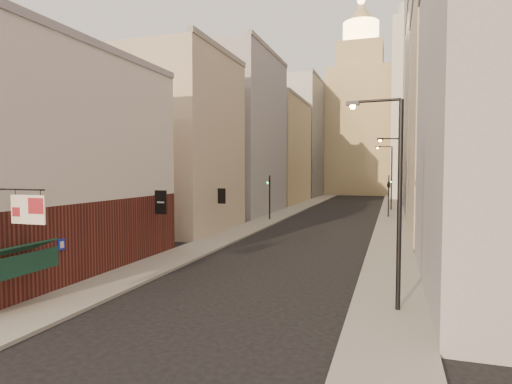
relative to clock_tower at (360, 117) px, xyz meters
name	(u,v)px	position (x,y,z in m)	size (l,w,h in m)	color
ground	(132,380)	(1.00, -92.00, -17.63)	(360.00, 360.00, 0.00)	black
sidewalk_left	(304,206)	(-5.50, -37.00, -17.56)	(3.00, 140.00, 0.15)	gray
sidewalk_right	(392,208)	(7.50, -37.00, -17.56)	(3.00, 140.00, 0.15)	gray
near_building_left	(52,163)	(-9.99, -83.00, -11.61)	(8.30, 23.04, 12.30)	#5C271F
left_bldg_beige	(183,144)	(-11.00, -66.00, -9.63)	(8.00, 12.00, 16.00)	tan
left_bldg_grey	(241,135)	(-11.00, -50.00, -7.63)	(8.00, 16.00, 20.00)	gray
left_bldg_tan	(278,153)	(-11.00, -32.00, -9.13)	(8.00, 18.00, 17.00)	tan
left_bldg_wingrid	(302,140)	(-11.00, -12.00, -5.63)	(8.00, 20.00, 24.00)	gray
right_bldg_beige	(462,118)	(13.00, -62.00, -7.63)	(8.00, 16.00, 20.00)	tan
right_bldg_wingrid	(439,112)	(13.00, -42.00, -4.63)	(8.00, 20.00, 26.00)	gray
highrise	(460,61)	(19.00, -14.00, 8.02)	(21.00, 23.00, 51.20)	gray
clock_tower	(360,117)	(0.00, 0.00, 0.00)	(14.00, 14.00, 44.90)	tan
white_tower	(413,102)	(11.00, -14.00, 0.97)	(8.00, 8.00, 41.50)	silver
streetlamp_near	(394,191)	(7.62, -84.14, -12.83)	(2.21, 0.39, 8.41)	black
streetlamp_mid	(397,179)	(7.94, -62.35, -12.84)	(2.05, 1.07, 8.39)	black
streetlamp_far	(390,174)	(7.14, -40.50, -12.59)	(2.27, 0.77, 8.83)	black
traffic_light_left	(270,189)	(-5.39, -56.34, -14.15)	(0.57, 0.47, 5.00)	black
traffic_light_right	(389,185)	(7.11, -49.71, -13.78)	(0.78, 0.78, 5.00)	black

